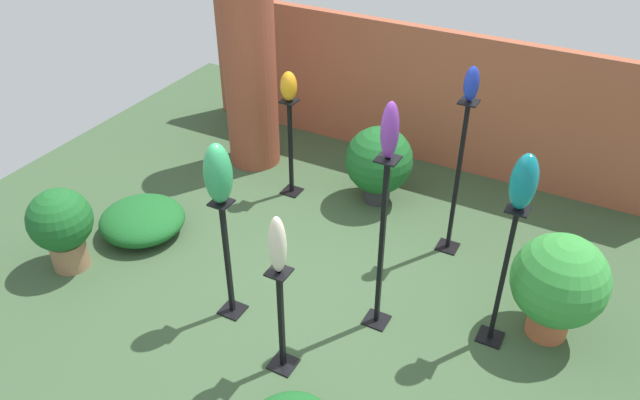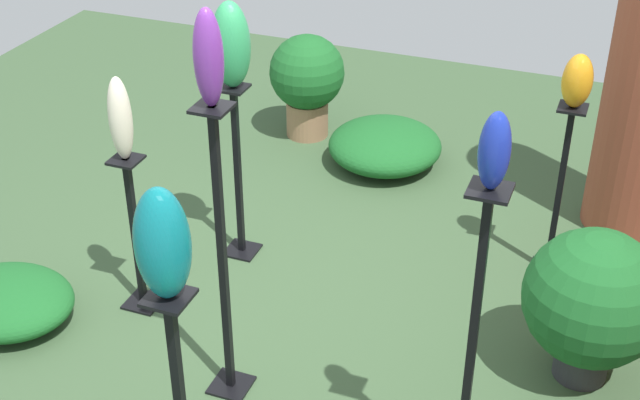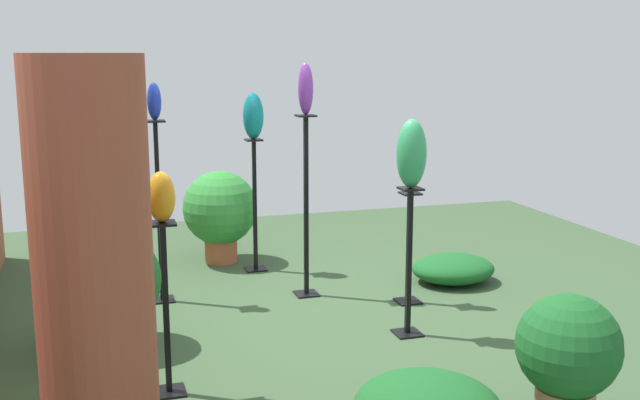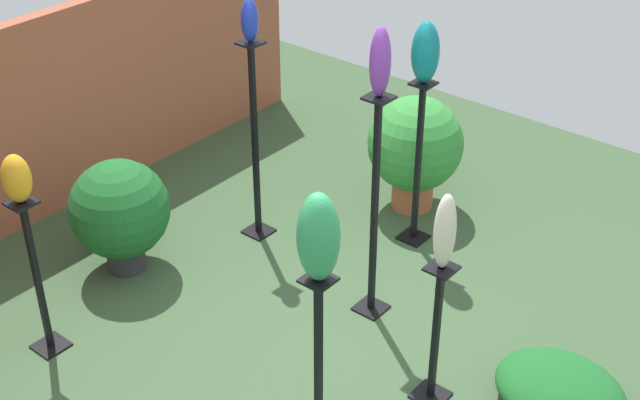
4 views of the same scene
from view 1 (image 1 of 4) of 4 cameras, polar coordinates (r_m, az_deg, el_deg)
ground_plane at (r=5.59m, az=-1.54°, el=-8.76°), size 8.00×8.00×0.00m
brick_wall_back at (r=7.29m, az=9.32°, el=9.37°), size 5.60×0.12×1.60m
brick_pillar at (r=7.07m, az=-6.40°, el=11.10°), size 0.59×0.59×2.11m
pedestal_teal at (r=5.02m, az=16.28°, el=-7.29°), size 0.20×0.20×1.30m
pedestal_jade at (r=5.16m, az=-8.42°, el=-5.83°), size 0.20×0.20×1.14m
pedestal_cobalt at (r=5.82m, az=12.38°, el=1.35°), size 0.20×0.20×1.56m
pedestal_amber at (r=6.65m, az=-2.70°, el=4.39°), size 0.20×0.20×1.11m
pedestal_violet at (r=4.90m, az=5.61°, el=-4.80°), size 0.20×0.20×1.59m
pedestal_ivory at (r=4.74m, az=-3.55°, el=-11.34°), size 0.20×0.20×0.96m
art_vase_teal at (r=4.48m, az=18.14°, el=1.59°), size 0.19×0.20×0.44m
art_vase_jade at (r=4.66m, az=-9.31°, el=2.39°), size 0.21×0.22×0.51m
art_vase_cobalt at (r=5.36m, az=13.68°, el=10.28°), size 0.13×0.12×0.31m
art_vase_amber at (r=6.31m, az=-2.88°, el=10.35°), size 0.17×0.17×0.31m
art_vase_violet at (r=4.31m, az=6.40°, el=6.34°), size 0.13×0.13×0.44m
art_vase_ivory at (r=4.23m, az=-3.91°, el=-4.11°), size 0.13×0.12×0.47m
potted_plant_back_center at (r=6.07m, az=-22.58°, el=-2.08°), size 0.58×0.58×0.82m
potted_plant_walkway_edge at (r=6.55m, az=5.40°, el=3.54°), size 0.71×0.71×0.86m
potted_plant_front_left at (r=5.25m, az=21.00°, el=-7.10°), size 0.75×0.75×0.94m
foliage_bed_west at (r=6.46m, az=-15.94°, el=-1.76°), size 0.85×0.83×0.31m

